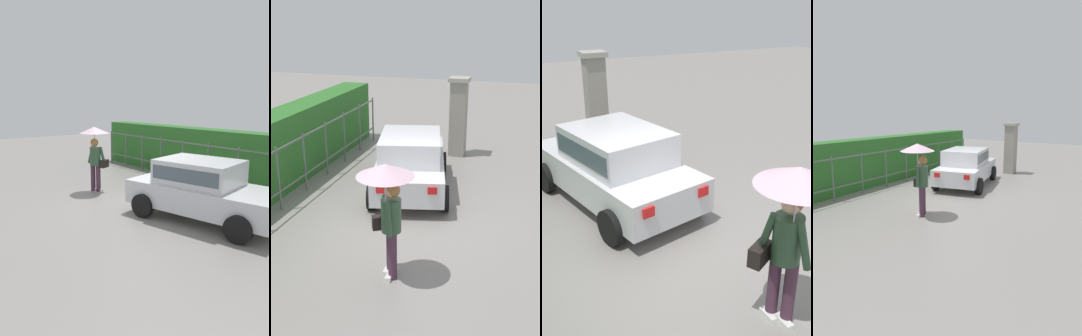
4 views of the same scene
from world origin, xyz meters
TOP-DOWN VIEW (x-y plane):
  - ground_plane at (0.00, 0.00)m, footprint 40.00×40.00m
  - car at (1.62, 0.50)m, footprint 3.98×2.53m
  - pedestrian at (-2.28, -0.24)m, footprint 0.94×0.94m
  - gate_pillar at (4.85, -0.09)m, footprint 0.60×0.60m

SIDE VIEW (x-z plane):
  - ground_plane at x=0.00m, z-range 0.00..0.00m
  - car at x=1.62m, z-range 0.06..1.54m
  - gate_pillar at x=4.85m, z-range 0.03..2.45m
  - pedestrian at x=-2.28m, z-range 0.48..2.57m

